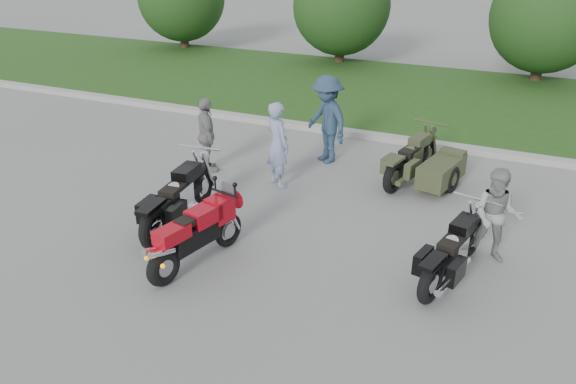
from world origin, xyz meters
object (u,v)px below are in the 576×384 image
at_px(cruiser_right, 452,254).
at_px(person_denim, 327,120).
at_px(person_stripe, 278,145).
at_px(sportbike_red, 195,234).
at_px(person_back, 207,135).
at_px(person_grey, 496,216).
at_px(cruiser_left, 177,201).
at_px(cruiser_sidecar, 428,167).

height_order(cruiser_right, person_denim, person_denim).
bearing_deg(person_stripe, sportbike_red, 125.94).
distance_m(cruiser_right, person_back, 5.91).
bearing_deg(person_grey, sportbike_red, -154.64).
height_order(sportbike_red, person_denim, person_denim).
bearing_deg(cruiser_right, person_denim, 145.45).
height_order(cruiser_left, person_grey, person_grey).
relative_size(cruiser_sidecar, person_grey, 1.47).
height_order(person_grey, person_back, person_back).
distance_m(cruiser_left, person_grey, 5.30).
xyz_separation_m(cruiser_right, person_grey, (0.50, 0.85, 0.34)).
height_order(person_stripe, person_grey, person_stripe).
height_order(person_denim, person_back, person_denim).
bearing_deg(person_stripe, cruiser_sidecar, -123.04).
bearing_deg(person_grey, cruiser_sidecar, 121.02).
distance_m(person_denim, person_back, 2.65).
bearing_deg(person_grey, person_denim, 142.88).
height_order(cruiser_left, person_back, person_back).
distance_m(cruiser_left, person_back, 2.53).
bearing_deg(person_back, person_stripe, -134.78).
bearing_deg(cruiser_left, person_stripe, 64.37).
relative_size(person_denim, person_back, 1.21).
height_order(sportbike_red, person_stripe, person_stripe).
distance_m(sportbike_red, cruiser_sidecar, 5.23).
xyz_separation_m(person_stripe, person_denim, (0.44, 1.62, 0.10)).
bearing_deg(sportbike_red, cruiser_sidecar, 71.87).
bearing_deg(cruiser_sidecar, sportbike_red, -108.18).
distance_m(cruiser_sidecar, person_denim, 2.47).
relative_size(cruiser_left, cruiser_sidecar, 1.10).
xyz_separation_m(person_denim, person_back, (-2.13, -1.56, -0.17)).
relative_size(cruiser_left, person_grey, 1.61).
bearing_deg(person_back, cruiser_sidecar, -118.63).
relative_size(cruiser_right, person_grey, 1.42).
xyz_separation_m(person_grey, person_back, (-6.00, 1.29, 0.04)).
relative_size(sportbike_red, person_stripe, 1.13).
distance_m(person_stripe, person_back, 1.69).
xyz_separation_m(sportbike_red, person_grey, (4.20, 2.05, 0.22)).
distance_m(person_stripe, person_grey, 4.48).
bearing_deg(person_back, person_denim, -96.54).
bearing_deg(sportbike_red, cruiser_left, 148.43).
height_order(cruiser_sidecar, person_back, person_back).
height_order(sportbike_red, person_back, person_back).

